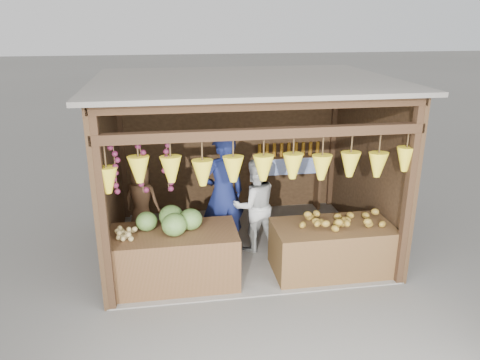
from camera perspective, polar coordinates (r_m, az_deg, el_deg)
name	(u,v)px	position (r m, az deg, el deg)	size (l,w,h in m)	color
ground	(244,245)	(7.64, 0.47, -7.92)	(80.00, 80.00, 0.00)	#514F49
stall_structure	(242,146)	(6.99, 0.30, 4.12)	(4.30, 3.30, 2.66)	slate
back_shelf	(288,167)	(8.68, 5.93, 1.63)	(1.25, 0.32, 1.32)	#382314
counter_left	(174,258)	(6.52, -8.06, -9.40)	(1.72, 0.85, 0.78)	#462E17
counter_right	(332,248)	(6.89, 11.10, -8.17)	(1.67, 0.85, 0.72)	#533A1B
stool	(145,243)	(7.51, -11.51, -7.59)	(0.32, 0.32, 0.30)	black
man_standing	(223,194)	(7.12, -2.07, -1.70)	(0.69, 0.45, 1.89)	navy
woman_standing	(254,205)	(7.22, 1.77, -3.10)	(0.72, 0.56, 1.49)	silver
vendor_seated	(142,201)	(7.21, -11.89, -2.49)	(0.55, 0.36, 1.13)	#513520
melon_pile	(172,219)	(6.34, -8.32, -4.70)	(1.00, 0.50, 0.32)	#1B4412
tanfruit_pile	(126,232)	(6.31, -13.69, -6.18)	(0.34, 0.40, 0.13)	#9F7E49
mango_pile	(338,218)	(6.71, 11.87, -4.58)	(1.40, 0.64, 0.22)	#B24C17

